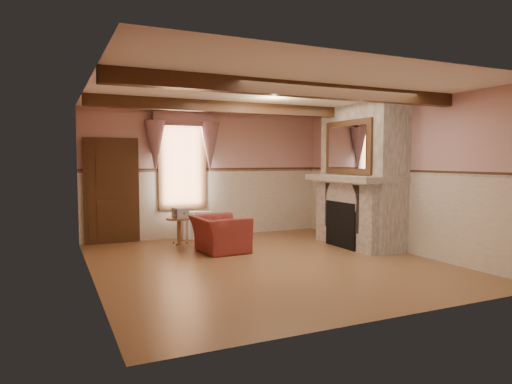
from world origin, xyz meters
name	(u,v)px	position (x,y,z in m)	size (l,w,h in m)	color
floor	(266,263)	(0.00, 0.00, 0.00)	(5.50, 6.00, 0.01)	brown
ceiling	(266,94)	(0.00, 0.00, 2.80)	(5.50, 6.00, 0.01)	silver
wall_back	(208,174)	(0.00, 3.00, 1.40)	(5.50, 0.02, 2.80)	tan
wall_front	(390,190)	(0.00, -3.00, 1.40)	(5.50, 0.02, 2.80)	tan
wall_left	(90,183)	(-2.75, 0.00, 1.40)	(0.02, 6.00, 2.80)	tan
wall_right	(396,177)	(2.75, 0.00, 1.40)	(0.02, 6.00, 2.80)	tan
wainscot	(266,218)	(0.00, 0.00, 0.75)	(5.50, 6.00, 1.50)	beige
chair_rail	(266,173)	(0.00, 0.00, 1.50)	(5.50, 6.00, 0.08)	black
firebox	(344,224)	(2.00, 0.60, 0.45)	(0.20, 0.95, 0.90)	black
armchair	(220,234)	(-0.38, 1.19, 0.33)	(1.03, 0.90, 0.67)	maroon
side_table	(179,231)	(-0.89, 2.23, 0.28)	(0.51, 0.51, 0.55)	brown
book_stack	(180,213)	(-0.85, 2.23, 0.65)	(0.26, 0.32, 0.20)	#B7AD8C
radiator	(196,225)	(-0.37, 2.70, 0.30)	(0.70, 0.18, 0.60)	white
bowl	(353,173)	(2.24, 0.64, 1.46)	(0.37, 0.37, 0.09)	brown
mantel_clock	(336,170)	(2.24, 1.23, 1.52)	(0.14, 0.24, 0.20)	black
oil_lamp	(344,168)	(2.24, 0.95, 1.56)	(0.11, 0.11, 0.28)	#B77733
candle_red	(366,172)	(2.24, 0.24, 1.50)	(0.06, 0.06, 0.16)	#B43216
jar_yellow	(365,173)	(2.24, 0.28, 1.48)	(0.06, 0.06, 0.12)	gold
fireplace	(362,176)	(2.42, 0.60, 1.40)	(0.85, 2.00, 2.80)	gray
mantel	(355,178)	(2.24, 0.60, 1.36)	(1.05, 2.05, 0.12)	gray
overmantel_mirror	(347,147)	(2.06, 0.60, 1.97)	(0.06, 1.44, 1.04)	silver
door	(112,193)	(-2.10, 2.94, 1.05)	(1.10, 0.10, 2.10)	black
window	(182,163)	(-0.60, 2.97, 1.65)	(1.06, 0.08, 2.02)	white
window_drapes	(183,135)	(-0.60, 2.88, 2.25)	(1.30, 0.14, 1.40)	gray
ceiling_beam_front	(304,90)	(0.00, -1.20, 2.70)	(5.50, 0.18, 0.20)	black
ceiling_beam_back	(238,108)	(0.00, 1.20, 2.70)	(5.50, 0.18, 0.20)	black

